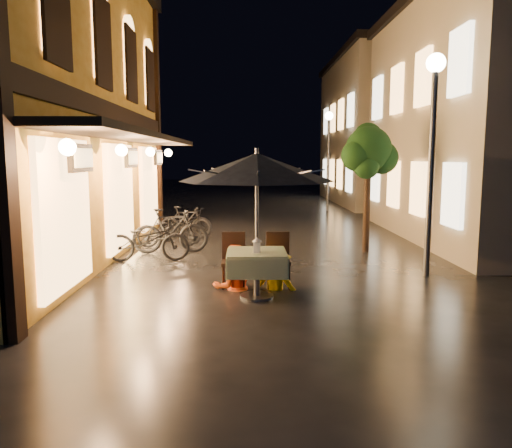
{
  "coord_description": "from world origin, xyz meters",
  "views": [
    {
      "loc": [
        -0.54,
        -7.5,
        2.31
      ],
      "look_at": [
        -0.36,
        1.16,
        1.15
      ],
      "focal_mm": 35.0,
      "sensor_mm": 36.0,
      "label": 1
    }
  ],
  "objects_px": {
    "patio_umbrella": "(257,167)",
    "streetlamp_near": "(433,125)",
    "table_lantern": "(257,244)",
    "bicycle_0": "(148,240)",
    "person_orange": "(233,246)",
    "person_yellow": "(276,247)",
    "cafe_table": "(257,263)"
  },
  "relations": [
    {
      "from": "patio_umbrella",
      "to": "person_yellow",
      "type": "xyz_separation_m",
      "value": [
        0.35,
        0.57,
        -1.41
      ]
    },
    {
      "from": "streetlamp_near",
      "to": "patio_umbrella",
      "type": "height_order",
      "value": "streetlamp_near"
    },
    {
      "from": "cafe_table",
      "to": "table_lantern",
      "type": "relative_size",
      "value": 3.96
    },
    {
      "from": "cafe_table",
      "to": "bicycle_0",
      "type": "relative_size",
      "value": 0.54
    },
    {
      "from": "streetlamp_near",
      "to": "person_yellow",
      "type": "distance_m",
      "value": 3.82
    },
    {
      "from": "person_orange",
      "to": "patio_umbrella",
      "type": "bearing_deg",
      "value": 107.42
    },
    {
      "from": "patio_umbrella",
      "to": "table_lantern",
      "type": "relative_size",
      "value": 10.1
    },
    {
      "from": "streetlamp_near",
      "to": "person_yellow",
      "type": "xyz_separation_m",
      "value": [
        -3.01,
        -0.87,
        -2.18
      ]
    },
    {
      "from": "patio_umbrella",
      "to": "table_lantern",
      "type": "distance_m",
      "value": 1.24
    },
    {
      "from": "table_lantern",
      "to": "person_yellow",
      "type": "bearing_deg",
      "value": 63.07
    },
    {
      "from": "cafe_table",
      "to": "person_orange",
      "type": "bearing_deg",
      "value": 124.29
    },
    {
      "from": "cafe_table",
      "to": "person_orange",
      "type": "distance_m",
      "value": 0.74
    },
    {
      "from": "streetlamp_near",
      "to": "cafe_table",
      "type": "xyz_separation_m",
      "value": [
        -3.36,
        -1.44,
        -2.33
      ]
    },
    {
      "from": "table_lantern",
      "to": "bicycle_0",
      "type": "bearing_deg",
      "value": 127.68
    },
    {
      "from": "streetlamp_near",
      "to": "patio_umbrella",
      "type": "bearing_deg",
      "value": -156.76
    },
    {
      "from": "bicycle_0",
      "to": "streetlamp_near",
      "type": "bearing_deg",
      "value": -109.69
    },
    {
      "from": "streetlamp_near",
      "to": "person_yellow",
      "type": "relative_size",
      "value": 2.87
    },
    {
      "from": "streetlamp_near",
      "to": "cafe_table",
      "type": "distance_m",
      "value": 4.34
    },
    {
      "from": "cafe_table",
      "to": "table_lantern",
      "type": "height_order",
      "value": "table_lantern"
    },
    {
      "from": "streetlamp_near",
      "to": "cafe_table",
      "type": "relative_size",
      "value": 4.27
    },
    {
      "from": "streetlamp_near",
      "to": "cafe_table",
      "type": "height_order",
      "value": "streetlamp_near"
    },
    {
      "from": "table_lantern",
      "to": "streetlamp_near",
      "type": "bearing_deg",
      "value": 24.97
    },
    {
      "from": "cafe_table",
      "to": "bicycle_0",
      "type": "bearing_deg",
      "value": 128.81
    },
    {
      "from": "cafe_table",
      "to": "patio_umbrella",
      "type": "distance_m",
      "value": 1.56
    },
    {
      "from": "person_orange",
      "to": "bicycle_0",
      "type": "height_order",
      "value": "person_orange"
    },
    {
      "from": "patio_umbrella",
      "to": "bicycle_0",
      "type": "distance_m",
      "value": 4.13
    },
    {
      "from": "streetlamp_near",
      "to": "person_orange",
      "type": "relative_size",
      "value": 2.77
    },
    {
      "from": "patio_umbrella",
      "to": "streetlamp_near",
      "type": "bearing_deg",
      "value": 23.24
    },
    {
      "from": "cafe_table",
      "to": "patio_umbrella",
      "type": "xyz_separation_m",
      "value": [
        0.0,
        0.0,
        1.56
      ]
    },
    {
      "from": "person_yellow",
      "to": "streetlamp_near",
      "type": "bearing_deg",
      "value": -147.5
    },
    {
      "from": "cafe_table",
      "to": "streetlamp_near",
      "type": "bearing_deg",
      "value": 23.24
    },
    {
      "from": "cafe_table",
      "to": "table_lantern",
      "type": "bearing_deg",
      "value": -90.0
    }
  ]
}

